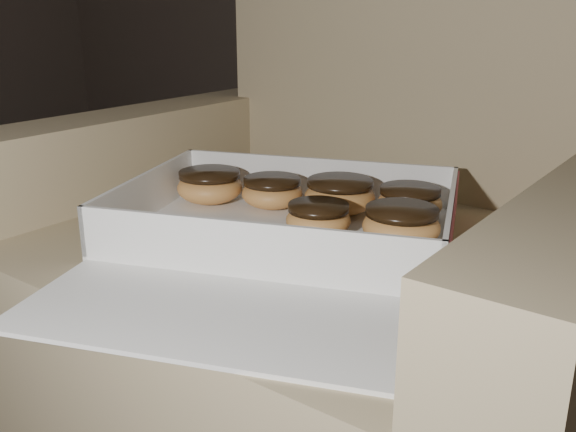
# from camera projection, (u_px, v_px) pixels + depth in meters

# --- Properties ---
(armchair) EXTENTS (0.82, 0.70, 0.86)m
(armchair) POSITION_uv_depth(u_px,v_px,m) (324.00, 295.00, 0.95)
(armchair) COLOR tan
(armchair) RESTS_ON floor
(bakery_box) EXTENTS (0.56, 0.61, 0.07)m
(bakery_box) POSITION_uv_depth(u_px,v_px,m) (281.00, 237.00, 0.81)
(bakery_box) COLOR white
(bakery_box) RESTS_ON armchair
(donut_a) EXTENTS (0.08, 0.08, 0.04)m
(donut_a) POSITION_uv_depth(u_px,v_px,m) (318.00, 218.00, 0.83)
(donut_a) COLOR #D8954B
(donut_a) RESTS_ON bakery_box
(donut_b) EXTENTS (0.09, 0.09, 0.05)m
(donut_b) POSITION_uv_depth(u_px,v_px,m) (272.00, 191.00, 0.94)
(donut_b) COLOR #D8954B
(donut_b) RESTS_ON bakery_box
(donut_c) EXTENTS (0.10, 0.10, 0.05)m
(donut_c) POSITION_uv_depth(u_px,v_px,m) (401.00, 225.00, 0.80)
(donut_c) COLOR #D8954B
(donut_c) RESTS_ON bakery_box
(donut_d) EXTENTS (0.09, 0.09, 0.05)m
(donut_d) POSITION_uv_depth(u_px,v_px,m) (410.00, 202.00, 0.89)
(donut_d) COLOR #D8954B
(donut_d) RESTS_ON bakery_box
(donut_e) EXTENTS (0.10, 0.10, 0.05)m
(donut_e) POSITION_uv_depth(u_px,v_px,m) (340.00, 195.00, 0.92)
(donut_e) COLOR #D8954B
(donut_e) RESTS_ON bakery_box
(donut_f) EXTENTS (0.10, 0.10, 0.05)m
(donut_f) POSITION_uv_depth(u_px,v_px,m) (210.00, 186.00, 0.97)
(donut_f) COLOR #D8954B
(donut_f) RESTS_ON bakery_box
(crumb_a) EXTENTS (0.01, 0.01, 0.00)m
(crumb_a) POSITION_uv_depth(u_px,v_px,m) (328.00, 257.00, 0.76)
(crumb_a) COLOR black
(crumb_a) RESTS_ON bakery_box
(crumb_b) EXTENTS (0.01, 0.01, 0.00)m
(crumb_b) POSITION_uv_depth(u_px,v_px,m) (399.00, 284.00, 0.69)
(crumb_b) COLOR black
(crumb_b) RESTS_ON bakery_box
(crumb_c) EXTENTS (0.01, 0.01, 0.00)m
(crumb_c) POSITION_uv_depth(u_px,v_px,m) (206.00, 231.00, 0.85)
(crumb_c) COLOR black
(crumb_c) RESTS_ON bakery_box
(crumb_d) EXTENTS (0.01, 0.01, 0.00)m
(crumb_d) POSITION_uv_depth(u_px,v_px,m) (368.00, 241.00, 0.81)
(crumb_d) COLOR black
(crumb_d) RESTS_ON bakery_box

